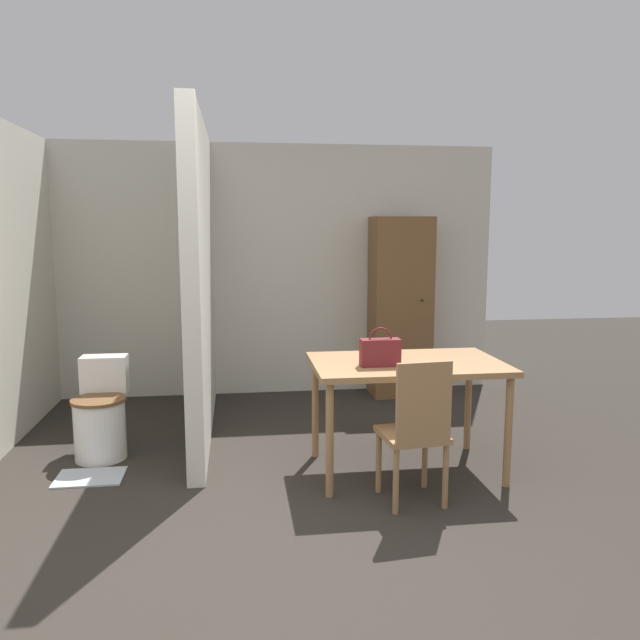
{
  "coord_description": "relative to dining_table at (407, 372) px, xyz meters",
  "views": [
    {
      "loc": [
        -0.2,
        -2.77,
        1.68
      ],
      "look_at": [
        0.4,
        1.67,
        1.01
      ],
      "focal_mm": 35.0,
      "sensor_mm": 36.0,
      "label": 1
    }
  ],
  "objects": [
    {
      "name": "bath_mat",
      "position": [
        -2.15,
        0.15,
        -0.69
      ],
      "size": [
        0.45,
        0.32,
        0.01
      ],
      "color": "#B2BCC6",
      "rests_on": "ground_plane"
    },
    {
      "name": "ground_plane",
      "position": [
        -0.94,
        -1.27,
        -0.7
      ],
      "size": [
        16.0,
        16.0,
        0.0
      ],
      "primitive_type": "plane",
      "color": "#2D2823"
    },
    {
      "name": "wooden_cabinet",
      "position": [
        0.48,
        1.99,
        0.19
      ],
      "size": [
        0.58,
        0.45,
        1.79
      ],
      "color": "brown",
      "rests_on": "ground_plane"
    },
    {
      "name": "handbag",
      "position": [
        -0.22,
        -0.12,
        0.17
      ],
      "size": [
        0.26,
        0.1,
        0.26
      ],
      "color": "maroon",
      "rests_on": "dining_table"
    },
    {
      "name": "dining_table",
      "position": [
        0.0,
        0.0,
        0.0
      ],
      "size": [
        1.29,
        0.83,
        0.78
      ],
      "color": "#997047",
      "rests_on": "ground_plane"
    },
    {
      "name": "wooden_chair",
      "position": [
        -0.09,
        -0.54,
        -0.22
      ],
      "size": [
        0.41,
        0.41,
        0.91
      ],
      "rotation": [
        0.0,
        0.0,
        0.1
      ],
      "color": "#997047",
      "rests_on": "ground_plane"
    },
    {
      "name": "toilet",
      "position": [
        -2.15,
        0.58,
        -0.4
      ],
      "size": [
        0.39,
        0.54,
        0.72
      ],
      "color": "white",
      "rests_on": "ground_plane"
    },
    {
      "name": "wall_back",
      "position": [
        -0.94,
        2.29,
        0.55
      ],
      "size": [
        4.86,
        0.12,
        2.5
      ],
      "color": "beige",
      "rests_on": "ground_plane"
    },
    {
      "name": "partition_wall",
      "position": [
        -1.43,
        1.06,
        0.55
      ],
      "size": [
        0.12,
        2.34,
        2.5
      ],
      "color": "beige",
      "rests_on": "ground_plane"
    }
  ]
}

